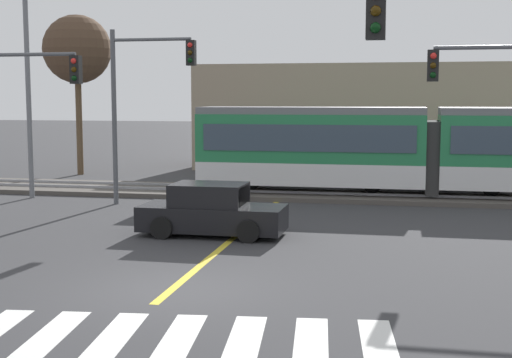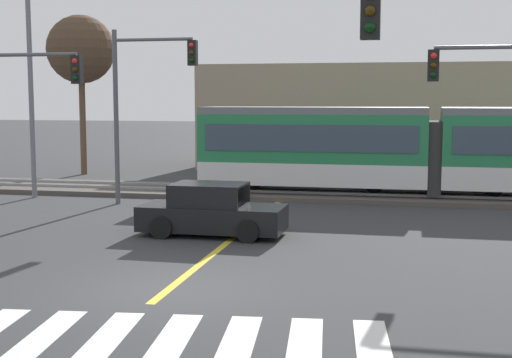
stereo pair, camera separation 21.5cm
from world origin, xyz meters
TOP-DOWN VIEW (x-y plane):
  - ground_plane at (0.00, 0.00)m, footprint 200.00×200.00m
  - track_bed at (0.00, 14.78)m, footprint 120.00×4.00m
  - rail_near at (0.00, 14.06)m, footprint 120.00×0.08m
  - rail_far at (0.00, 15.50)m, footprint 120.00×0.08m
  - light_rail_tram at (5.82, 14.77)m, footprint 18.50×2.64m
  - crosswalk_stripe_3 at (-1.09, -3.17)m, footprint 0.87×2.84m
  - crosswalk_stripe_4 at (0.00, -3.05)m, footprint 0.87×2.84m
  - crosswalk_stripe_5 at (1.09, -2.93)m, footprint 0.87×2.84m
  - crosswalk_stripe_6 at (2.19, -2.80)m, footprint 0.87×2.84m
  - crosswalk_stripe_7 at (3.28, -2.68)m, footprint 0.87×2.84m
  - crosswalk_stripe_8 at (4.37, -2.56)m, footprint 0.87×2.84m
  - lane_centre_line at (0.00, 5.87)m, footprint 0.20×13.83m
  - sedan_crossing at (-0.71, 5.97)m, footprint 4.22×1.96m
  - traffic_light_far_left at (-4.82, 11.13)m, footprint 3.25×0.38m
  - traffic_light_mid_left at (-8.16, 7.57)m, footprint 4.25×0.38m
  - street_lamp_west at (-9.62, 12.04)m, footprint 2.09×0.28m
  - bare_tree_far_west at (-11.69, 20.45)m, footprint 3.48×3.48m
  - building_backdrop_far at (3.57, 26.66)m, footprint 20.38×6.00m

SIDE VIEW (x-z plane):
  - ground_plane at x=0.00m, z-range 0.00..0.00m
  - lane_centre_line at x=0.00m, z-range 0.00..0.01m
  - crosswalk_stripe_3 at x=-1.09m, z-range 0.00..0.01m
  - crosswalk_stripe_4 at x=0.00m, z-range 0.00..0.01m
  - crosswalk_stripe_5 at x=1.09m, z-range 0.00..0.01m
  - crosswalk_stripe_6 at x=2.19m, z-range 0.00..0.01m
  - crosswalk_stripe_7 at x=3.28m, z-range 0.00..0.01m
  - crosswalk_stripe_8 at x=4.37m, z-range 0.00..0.01m
  - track_bed at x=0.00m, z-range 0.00..0.18m
  - rail_near at x=0.00m, z-range 0.18..0.28m
  - rail_far at x=0.00m, z-range 0.18..0.28m
  - sedan_crossing at x=-0.71m, z-range -0.06..1.46m
  - light_rail_tram at x=5.82m, z-range 0.33..3.76m
  - building_backdrop_far at x=3.57m, z-range 0.00..5.78m
  - traffic_light_mid_left at x=-8.16m, z-range 0.95..6.85m
  - traffic_light_far_left at x=-4.82m, z-range 1.01..7.48m
  - street_lamp_west at x=-9.62m, z-range 0.57..9.26m
  - bare_tree_far_west at x=-11.69m, z-range 2.30..10.48m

